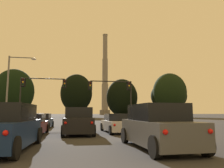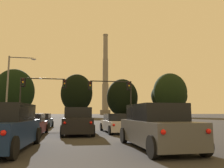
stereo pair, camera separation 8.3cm
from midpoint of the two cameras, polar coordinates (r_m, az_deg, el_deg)
The scene contains 15 objects.
sedan_left_lane_second at distance 15.99m, azimuth -20.62°, elevation -10.01°, with size 2.02×4.72×1.43m.
hatchback_left_lane_front at distance 23.17m, azimuth -17.89°, elevation -9.22°, with size 1.95×4.13×1.44m.
sedan_right_lane_second at distance 17.21m, azimuth 1.18°, elevation -10.27°, with size 2.14×4.76×1.43m.
suv_center_lane_second at distance 15.83m, azimuth -8.79°, elevation -9.59°, with size 2.21×4.94×1.86m.
suv_right_lane_third at distance 9.63m, azimuth 11.54°, elevation -10.89°, with size 2.23×4.95×1.86m.
suv_left_lane_third at distance 9.90m, azimuth -26.28°, elevation -10.18°, with size 2.22×4.95×1.86m.
traffic_light_overhead_right at distance 30.39m, azimuth 1.19°, elevation -1.72°, with size 6.22×0.50×5.94m.
traffic_light_overhead_left at distance 31.60m, azimuth -19.25°, elevation -1.03°, with size 6.29×0.50×6.29m.
street_lamp at distance 28.90m, azimuth -24.67°, elevation 0.46°, with size 3.28×0.36×8.39m.
smokestack at distance 158.50m, azimuth -1.86°, elevation 0.38°, with size 7.45×7.45×59.73m.
treeline_far_right at distance 76.36m, azimuth 14.81°, elevation -2.07°, with size 11.36×10.22×14.89m.
treeline_right_mid at distance 78.14m, azimuth -9.31°, elevation -2.39°, with size 11.12×10.00×15.16m.
treeline_center_right at distance 80.98m, azimuth 2.59°, elevation -3.55°, with size 11.54×10.39×14.02m.
treeline_center_left at distance 78.47m, azimuth 14.56°, elevation -3.06°, with size 12.51×11.26×12.37m.
treeline_left_mid at distance 71.83m, azimuth -24.33°, elevation -1.89°, with size 11.85×10.66×14.68m.
Camera 1 is at (-0.23, -2.92, 1.48)m, focal length 35.00 mm.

